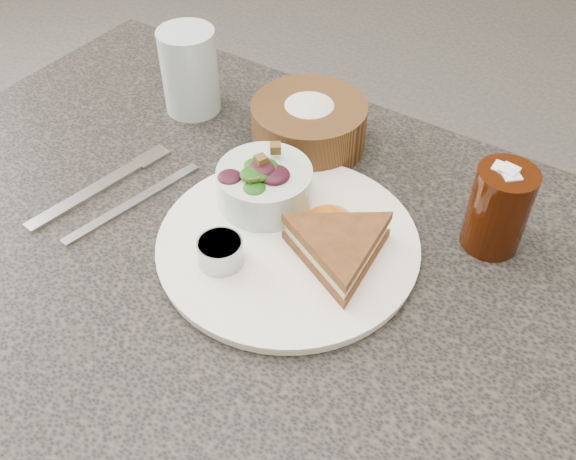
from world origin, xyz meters
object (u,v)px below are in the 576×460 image
at_px(cola_glass, 500,205).
at_px(water_glass, 190,71).
at_px(dinner_plate, 288,244).
at_px(dressing_ramekin, 221,252).
at_px(dining_table, 248,405).
at_px(sandwich, 339,248).
at_px(bread_basket, 309,118).
at_px(salad_bowl, 265,180).

height_order(cola_glass, water_glass, water_glass).
distance_m(dinner_plate, cola_glass, 0.24).
relative_size(dressing_ramekin, cola_glass, 0.43).
xyz_separation_m(dressing_ramekin, cola_glass, (0.24, 0.21, 0.03)).
relative_size(dining_table, sandwich, 6.84).
bearing_deg(dinner_plate, water_glass, 149.25).
height_order(dining_table, water_glass, water_glass).
height_order(dining_table, cola_glass, cola_glass).
bearing_deg(sandwich, bread_basket, 155.55).
distance_m(dinner_plate, water_glass, 0.33).
distance_m(dressing_ramekin, cola_glass, 0.32).
height_order(sandwich, cola_glass, cola_glass).
distance_m(sandwich, water_glass, 0.38).
xyz_separation_m(bread_basket, water_glass, (-0.19, -0.02, 0.02)).
xyz_separation_m(dining_table, salad_bowl, (-0.00, 0.07, 0.42)).
bearing_deg(sandwich, water_glass, -179.97).
bearing_deg(dining_table, sandwich, 14.36).
height_order(salad_bowl, dressing_ramekin, salad_bowl).
bearing_deg(cola_glass, sandwich, -133.74).
bearing_deg(dressing_ramekin, salad_bowl, 98.86).
xyz_separation_m(dressing_ramekin, water_glass, (-0.24, 0.24, 0.03)).
bearing_deg(dinner_plate, sandwich, 5.02).
bearing_deg(dressing_ramekin, sandwich, 34.65).
distance_m(sandwich, salad_bowl, 0.13).
bearing_deg(cola_glass, dinner_plate, -144.03).
bearing_deg(cola_glass, salad_bowl, -158.82).
height_order(dinner_plate, sandwich, sandwich).
distance_m(bread_basket, water_glass, 0.19).
distance_m(dinner_plate, bread_basket, 0.21).
relative_size(dinner_plate, bread_basket, 1.93).
bearing_deg(dining_table, water_glass, 138.94).
bearing_deg(water_glass, dinner_plate, -30.75).
relative_size(dining_table, dinner_plate, 3.31).
height_order(sandwich, salad_bowl, salad_bowl).
relative_size(sandwich, bread_basket, 0.93).
height_order(dining_table, dressing_ramekin, dressing_ramekin).
relative_size(salad_bowl, dressing_ramekin, 2.26).
relative_size(dining_table, salad_bowl, 8.62).
bearing_deg(dining_table, salad_bowl, 92.04).
height_order(dining_table, bread_basket, bread_basket).
bearing_deg(salad_bowl, dining_table, -87.96).
distance_m(sandwich, cola_glass, 0.19).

